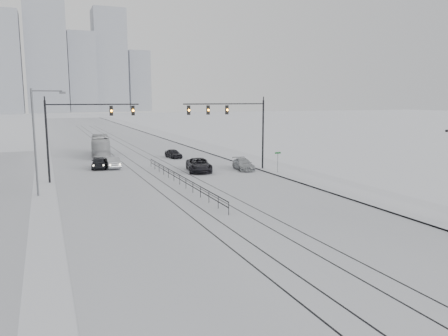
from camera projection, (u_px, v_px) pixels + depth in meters
road at (125, 151)px, 69.16m from camera, size 22.00×260.00×0.02m
sidewalk_east at (205, 147)px, 74.23m from camera, size 5.00×260.00×0.16m
curb at (191, 147)px, 73.31m from camera, size 0.10×260.00×0.12m
tram_rails at (155, 169)px, 50.90m from camera, size 5.30×180.00×0.01m
skyline at (70, 61)px, 261.27m from camera, size 96.00×48.00×72.00m
traffic_mast_ne at (236, 121)px, 48.50m from camera, size 9.60×0.37×8.00m
traffic_mast_nw at (79, 125)px, 43.16m from camera, size 9.10×0.37×8.00m
street_light_west at (38, 134)px, 36.36m from camera, size 2.73×0.25×9.00m
median_fence at (180, 179)px, 41.69m from camera, size 0.06×24.00×1.00m
street_sign at (278, 159)px, 47.79m from camera, size 0.70×0.06×2.40m
sedan_sb_inner at (99, 163)px, 51.33m from camera, size 2.25×4.38×1.43m
sedan_sb_outer at (112, 162)px, 51.66m from camera, size 1.63×4.31×1.40m
sedan_nb_front at (199, 165)px, 49.21m from camera, size 3.50×5.78×1.50m
sedan_nb_right at (243, 164)px, 50.51m from camera, size 2.39×4.60×1.27m
sedan_nb_far at (173, 154)px, 60.62m from camera, size 1.92×3.77×1.23m
box_truck at (101, 146)px, 62.93m from camera, size 3.52×10.52×2.87m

